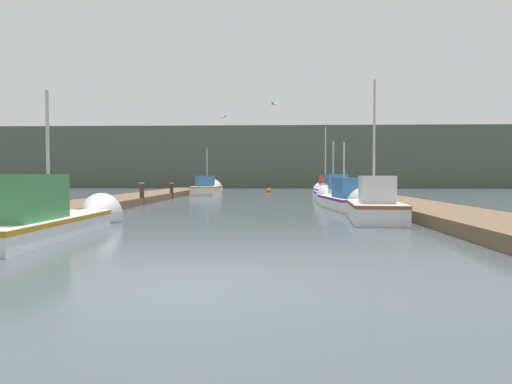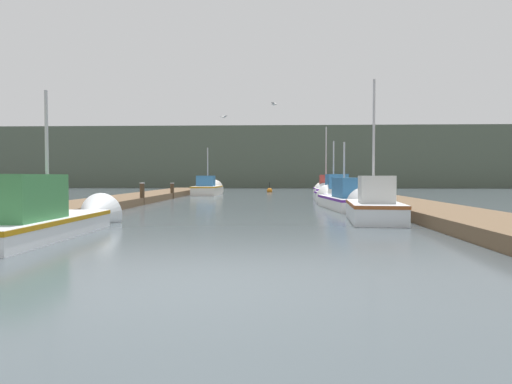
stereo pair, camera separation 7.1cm
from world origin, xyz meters
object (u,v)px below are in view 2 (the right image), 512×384
Objects in this scene: fishing_boat_1 at (372,206)px; mooring_piling_0 at (354,190)px; fishing_boat_5 at (209,189)px; seagull_lead at (274,104)px; channel_buoy at (270,191)px; fishing_boat_4 at (326,191)px; fishing_boat_2 at (343,198)px; fishing_boat_3 at (333,194)px; fishing_boat_0 at (53,217)px; mooring_piling_2 at (373,194)px; mooring_piling_3 at (172,191)px; mooring_piling_1 at (142,194)px; seagull_1 at (224,117)px.

fishing_boat_1 reaches higher than mooring_piling_0.
fishing_boat_5 is 13.60m from seagull_lead.
channel_buoy is (-4.75, 15.57, -0.51)m from mooring_piling_0.
seagull_lead is (-3.40, -7.24, 4.58)m from fishing_boat_4.
fishing_boat_2 is 16.31m from fishing_boat_5.
fishing_boat_3 is 6.11m from seagull_lead.
mooring_piling_2 is (9.74, 9.33, 0.19)m from fishing_boat_0.
fishing_boat_4 is 10.96× the size of seagull_lead.
fishing_boat_3 reaches higher than mooring_piling_3.
mooring_piling_0 is at bearing -19.33° from mooring_piling_3.
channel_buoy is at bearing 95.42° from fishing_boat_2.
fishing_boat_1 is 5.50m from fishing_boat_2.
channel_buoy is at bearing -160.84° from seagull_lead.
fishing_boat_2 is 6.20× the size of channel_buoy.
fishing_boat_3 reaches higher than fishing_boat_2.
channel_buoy is (6.09, 18.22, -0.42)m from mooring_piling_1.
channel_buoy is at bearing 103.37° from fishing_boat_1.
seagull_lead is (-4.36, 2.77, 4.40)m from mooring_piling_2.
mooring_piling_2 is 1.26× the size of mooring_piling_3.
mooring_piling_1 is at bearing -163.73° from fishing_boat_3.
fishing_boat_2 is at bearing -106.17° from mooring_piling_0.
channel_buoy is 2.03× the size of seagull_1.
seagull_lead reaches higher than mooring_piling_0.
mooring_piling_2 reaches higher than mooring_piling_3.
fishing_boat_0 reaches higher than mooring_piling_0.
fishing_boat_0 is 5.64× the size of mooring_piling_1.
fishing_boat_0 is 12.92m from fishing_boat_2.
fishing_boat_5 reaches higher than channel_buoy.
mooring_piling_3 is (-9.72, 13.53, 0.06)m from fishing_boat_1.
fishing_boat_2 is 9.85m from seagull_1.
fishing_boat_0 is 1.25× the size of fishing_boat_5.
seagull_lead reaches higher than fishing_boat_3.
fishing_boat_3 is 12.60× the size of seagull_1.
mooring_piling_3 is at bearing -117.19° from channel_buoy.
fishing_boat_3 is at bearing 59.25° from fishing_boat_0.
fishing_boat_2 is at bearing -40.00° from mooring_piling_3.
fishing_boat_5 is at bearing 118.03° from fishing_boat_1.
fishing_boat_1 is 8.89× the size of seagull_lead.
mooring_piling_2 is at bearing -76.73° from channel_buoy.
fishing_boat_4 reaches higher than fishing_boat_5.
fishing_boat_4 reaches higher than fishing_boat_1.
fishing_boat_2 is 5.53× the size of mooring_piling_1.
mooring_piling_3 is (-1.08, 17.77, 0.07)m from fishing_boat_0.
fishing_boat_2 is at bearing -58.30° from fishing_boat_5.
fishing_boat_1 reaches higher than mooring_piling_2.
mooring_piling_0 is 8.72m from seagull_1.
mooring_piling_1 is 6.43m from mooring_piling_3.
mooring_piling_1 is at bearing 94.97° from seagull_1.
fishing_boat_1 is 21.31m from fishing_boat_5.
fishing_boat_3 is 6.20× the size of channel_buoy.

